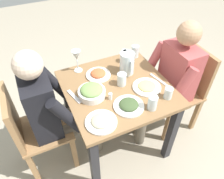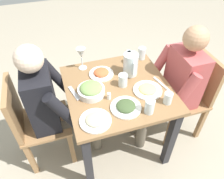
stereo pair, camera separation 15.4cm
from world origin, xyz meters
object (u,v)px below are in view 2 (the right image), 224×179
chair_near (33,120)px  diner_near (55,102)px  water_glass_far_right (133,58)px  water_glass_near_right (168,98)px  plate_beans (95,120)px  plate_fries (148,90)px  plate_dolmas (126,107)px  salad_bowl (91,90)px  water_glass_by_pitcher (150,106)px  salt_shaker (109,96)px  wine_glass (81,54)px  water_pitcher (131,64)px  water_glass_far_left (142,53)px  chair_far (190,93)px  diner_far (173,85)px  water_glass_center (123,80)px  plate_rice_curry (101,73)px  dining_table (118,99)px

chair_near → diner_near: diner_near is taller
water_glass_far_right → water_glass_near_right: bearing=6.5°
chair_near → water_glass_near_right: chair_near is taller
water_glass_near_right → plate_beans: bearing=-88.8°
plate_fries → plate_dolmas: plate_dolmas is taller
plate_fries → water_glass_near_right: water_glass_near_right is taller
salad_bowl → water_glass_by_pitcher: size_ratio=1.85×
plate_beans → salt_shaker: (-0.18, 0.15, 0.01)m
salad_bowl → wine_glass: 0.35m
water_pitcher → water_glass_near_right: size_ratio=2.08×
water_glass_by_pitcher → diner_near: bearing=-121.8°
plate_dolmas → water_glass_by_pitcher: bearing=59.6°
water_glass_far_left → salad_bowl: bearing=-59.6°
chair_far → wine_glass: bearing=-111.3°
diner_far → water_glass_near_right: size_ratio=12.61×
water_pitcher → plate_dolmas: 0.40m
diner_far → water_glass_center: 0.47m
salt_shaker → plate_dolmas: bearing=34.4°
plate_rice_curry → water_glass_near_right: size_ratio=2.23×
plate_beans → water_glass_far_left: bearing=135.1°
water_pitcher → wine_glass: 0.41m
diner_near → diner_far: same height
diner_far → chair_far: bearing=90.0°
plate_dolmas → salad_bowl: bearing=-137.3°
water_pitcher → water_glass_center: (0.12, -0.11, -0.04)m
water_glass_by_pitcher → plate_rice_curry: bearing=-157.9°
water_glass_near_right → plate_dolmas: bearing=-97.3°
plate_dolmas → water_glass_far_right: size_ratio=2.15×
water_pitcher → salt_shaker: size_ratio=3.52×
dining_table → salt_shaker: size_ratio=14.89×
diner_far → plate_fries: (0.08, -0.29, 0.10)m
chair_far → water_glass_center: (-0.04, -0.65, 0.29)m
chair_near → wine_glass: 0.67m
plate_dolmas → chair_far: bearing=105.5°
chair_near → plate_dolmas: size_ratio=3.89×
plate_rice_curry → water_glass_far_right: 0.32m
chair_far → diner_far: (-0.00, -0.20, 0.15)m
diner_near → plate_beans: bearing=34.6°
plate_fries → plate_rice_curry: size_ratio=1.09×
water_glass_far_right → wine_glass: (-0.06, -0.44, 0.09)m
chair_far → water_glass_far_right: size_ratio=8.35×
salad_bowl → water_glass_far_left: size_ratio=1.84×
diner_near → water_glass_center: (0.06, 0.54, 0.14)m
plate_beans → water_glass_by_pitcher: bearing=85.2°
plate_rice_curry → water_glass_center: (0.18, 0.12, 0.03)m
diner_near → plate_dolmas: size_ratio=5.23×
salad_bowl → plate_fries: (0.10, 0.42, -0.03)m
salad_bowl → plate_fries: 0.43m
chair_far → plate_fries: bearing=-80.6°
dining_table → water_pitcher: 0.31m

